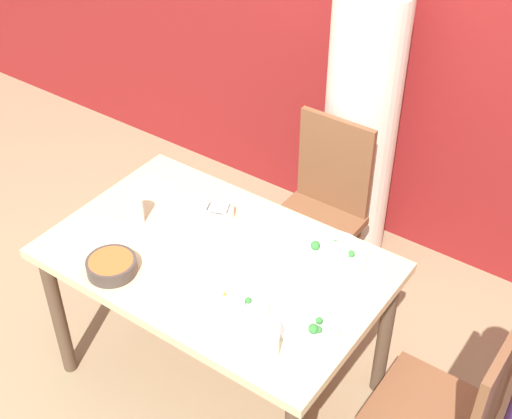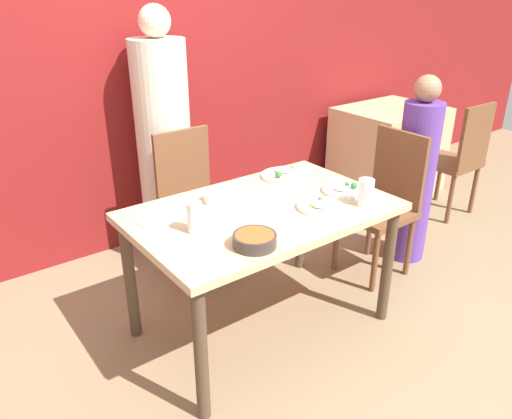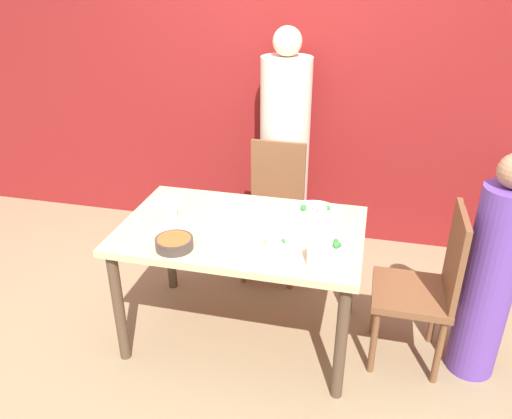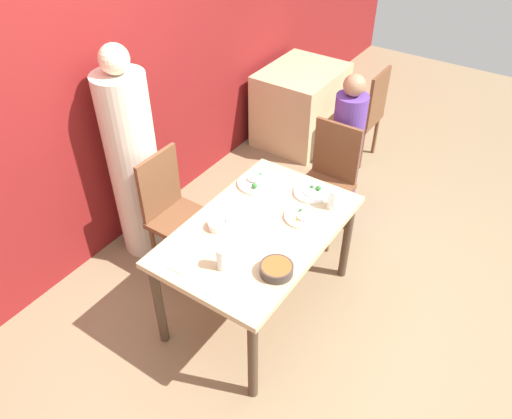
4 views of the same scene
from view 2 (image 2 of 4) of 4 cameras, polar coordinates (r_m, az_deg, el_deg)
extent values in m
plane|color=#847051|center=(2.88, 0.66, -13.05)|extent=(10.00, 10.00, 0.00)
cube|color=maroon|center=(3.50, -13.80, 17.24)|extent=(10.00, 0.06, 2.70)
cube|color=tan|center=(2.51, 0.73, -0.23)|extent=(1.31, 0.83, 0.04)
cylinder|color=#4C3828|center=(2.18, -6.31, -16.18)|extent=(0.06, 0.06, 0.69)
cylinder|color=#4C3828|center=(2.84, 14.79, -6.25)|extent=(0.06, 0.06, 0.69)
cylinder|color=#4C3828|center=(2.71, -14.19, -7.87)|extent=(0.06, 0.06, 0.69)
cylinder|color=#4C3828|center=(3.26, 5.18, -1.25)|extent=(0.06, 0.06, 0.69)
cube|color=brown|center=(3.16, -6.47, -0.48)|extent=(0.40, 0.40, 0.04)
cube|color=brown|center=(3.21, -8.40, 4.85)|extent=(0.38, 0.03, 0.48)
cylinder|color=brown|center=(3.07, -7.33, -6.11)|extent=(0.04, 0.04, 0.41)
cylinder|color=brown|center=(3.22, -2.24, -4.34)|extent=(0.04, 0.04, 0.41)
cylinder|color=brown|center=(3.33, -10.20, -3.72)|extent=(0.04, 0.04, 0.41)
cylinder|color=brown|center=(3.46, -5.37, -2.20)|extent=(0.04, 0.04, 0.41)
cube|color=brown|center=(3.24, 13.51, -0.39)|extent=(0.40, 0.40, 0.04)
cube|color=brown|center=(3.28, 16.06, 4.56)|extent=(0.03, 0.38, 0.48)
cylinder|color=brown|center=(3.32, 9.12, -3.65)|extent=(0.04, 0.04, 0.41)
cylinder|color=brown|center=(3.14, 13.42, -5.89)|extent=(0.04, 0.04, 0.41)
cylinder|color=brown|center=(3.55, 12.88, -2.08)|extent=(0.04, 0.04, 0.41)
cylinder|color=brown|center=(3.37, 17.08, -4.07)|extent=(0.04, 0.04, 0.41)
cylinder|color=beige|center=(3.40, -10.37, 6.46)|extent=(0.36, 0.36, 1.45)
sphere|color=beige|center=(3.24, -11.53, 20.38)|extent=(0.20, 0.20, 0.20)
cylinder|color=#5B3893|center=(3.47, 17.61, 2.84)|extent=(0.25, 0.25, 1.08)
sphere|color=#9E7051|center=(3.30, 19.02, 12.94)|extent=(0.17, 0.17, 0.17)
cylinder|color=#3D332D|center=(2.14, -0.15, -3.54)|extent=(0.19, 0.19, 0.06)
cylinder|color=#BC5123|center=(2.13, -0.15, -2.94)|extent=(0.17, 0.17, 0.01)
cylinder|color=white|center=(2.90, 3.23, 3.89)|extent=(0.27, 0.27, 0.02)
ellipsoid|color=white|center=(2.93, 3.19, 4.58)|extent=(0.11, 0.11, 0.03)
sphere|color=#2D702D|center=(2.92, 2.59, 4.47)|extent=(0.03, 0.03, 0.03)
sphere|color=#2D702D|center=(2.84, 2.59, 4.00)|extent=(0.04, 0.04, 0.04)
sphere|color=#2D702D|center=(2.95, 4.10, 4.70)|extent=(0.03, 0.03, 0.03)
cylinder|color=white|center=(2.52, 7.29, 0.36)|extent=(0.23, 0.23, 0.02)
ellipsoid|color=white|center=(2.50, 7.46, 0.61)|extent=(0.09, 0.09, 0.02)
cone|color=orange|center=(2.48, 6.24, 0.59)|extent=(0.02, 0.02, 0.03)
sphere|color=#2D702D|center=(2.55, 7.32, 1.17)|extent=(0.02, 0.02, 0.02)
cylinder|color=white|center=(2.74, 10.00, 2.19)|extent=(0.23, 0.23, 0.02)
ellipsoid|color=white|center=(2.71, 9.72, 2.45)|extent=(0.08, 0.08, 0.02)
sphere|color=#2D702D|center=(2.73, 11.15, 2.69)|extent=(0.04, 0.04, 0.04)
sphere|color=#2D702D|center=(2.75, 11.16, 2.72)|extent=(0.03, 0.03, 0.03)
sphere|color=#2D702D|center=(2.76, 10.34, 2.87)|extent=(0.03, 0.03, 0.03)
cylinder|color=white|center=(2.58, -4.66, 1.38)|extent=(0.13, 0.13, 0.05)
cylinder|color=white|center=(2.57, -4.68, 1.80)|extent=(0.11, 0.11, 0.01)
cylinder|color=silver|center=(2.26, -7.02, -0.87)|extent=(0.07, 0.07, 0.14)
cylinder|color=silver|center=(2.57, 12.43, 1.92)|extent=(0.08, 0.08, 0.14)
cube|color=white|center=(2.42, -11.77, -1.22)|extent=(0.14, 0.14, 0.01)
cube|color=silver|center=(2.51, 0.64, 0.27)|extent=(0.17, 0.10, 0.01)
cube|color=tan|center=(4.68, 14.81, 6.63)|extent=(0.86, 0.69, 0.76)
cube|color=brown|center=(4.33, 21.16, 5.02)|extent=(0.40, 0.40, 0.04)
cube|color=brown|center=(4.17, 23.82, 7.63)|extent=(0.38, 0.03, 0.48)
cylinder|color=brown|center=(4.62, 20.18, 3.38)|extent=(0.04, 0.04, 0.41)
cylinder|color=brown|center=(4.36, 17.74, 2.49)|extent=(0.04, 0.04, 0.41)
cylinder|color=brown|center=(4.46, 23.63, 2.08)|extent=(0.04, 0.04, 0.41)
cylinder|color=brown|center=(4.19, 21.32, 1.08)|extent=(0.04, 0.04, 0.41)
camera|label=1|loc=(2.84, 57.68, 31.57)|focal=50.00mm
camera|label=3|loc=(2.10, 71.30, 15.71)|focal=35.00mm
camera|label=4|loc=(1.25, -114.60, 48.99)|focal=35.00mm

